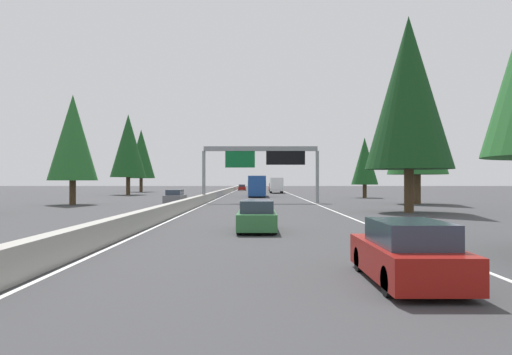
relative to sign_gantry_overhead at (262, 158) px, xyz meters
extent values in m
plane|color=#38383A|center=(8.87, 6.04, -4.87)|extent=(320.00, 320.00, 0.00)
cube|color=#9E9B93|center=(28.87, 6.34, -4.42)|extent=(180.00, 0.56, 0.90)
cube|color=silver|center=(18.87, -5.48, -4.86)|extent=(160.00, 0.16, 0.01)
cube|color=silver|center=(18.87, 5.79, -4.86)|extent=(160.00, 0.16, 0.01)
cylinder|color=gray|center=(0.04, 6.34, -2.06)|extent=(0.36, 0.36, 5.62)
cylinder|color=gray|center=(0.04, -5.98, -2.06)|extent=(0.36, 0.36, 5.62)
cube|color=gray|center=(0.04, 0.18, 1.00)|extent=(0.50, 12.32, 0.50)
cube|color=#0C602D|center=(-0.11, 2.40, -0.10)|extent=(0.12, 3.20, 1.90)
cube|color=black|center=(-0.11, -2.53, 0.00)|extent=(0.16, 4.20, 1.50)
cube|color=maroon|center=(-41.11, -2.98, -4.34)|extent=(4.40, 1.80, 0.76)
cube|color=#2D3847|center=(-41.33, -2.98, -3.68)|extent=(2.46, 1.51, 0.56)
cylinder|color=black|center=(-39.70, -2.19, -4.55)|extent=(0.64, 0.22, 0.64)
cylinder|color=black|center=(-39.70, -3.77, -4.55)|extent=(0.64, 0.22, 0.64)
cylinder|color=black|center=(-42.52, -2.19, -4.55)|extent=(0.64, 0.22, 0.64)
cylinder|color=black|center=(-42.52, -3.77, -4.55)|extent=(0.64, 0.22, 0.64)
cube|color=#2D6B38|center=(-29.48, 0.56, -4.34)|extent=(4.40, 1.80, 0.76)
cube|color=#2D3847|center=(-29.70, 0.56, -3.68)|extent=(2.46, 1.51, 0.56)
cylinder|color=black|center=(-28.07, 1.35, -4.55)|extent=(0.64, 0.22, 0.64)
cylinder|color=black|center=(-28.07, -0.23, -4.55)|extent=(0.64, 0.22, 0.64)
cylinder|color=black|center=(-30.89, 1.35, -4.55)|extent=(0.64, 0.22, 0.64)
cylinder|color=black|center=(-30.89, -0.23, -4.55)|extent=(0.64, 0.22, 0.64)
cube|color=#1E4793|center=(20.77, 0.57, -3.22)|extent=(11.50, 2.50, 2.90)
cube|color=#2D3847|center=(20.77, 0.57, -2.86)|extent=(11.04, 2.55, 0.84)
cylinder|color=black|center=(24.79, 1.67, -4.37)|extent=(1.00, 0.30, 1.00)
cylinder|color=black|center=(24.79, -0.53, -4.37)|extent=(1.00, 0.30, 1.00)
cylinder|color=black|center=(16.74, 1.67, -4.37)|extent=(1.00, 0.30, 1.00)
cylinder|color=black|center=(16.74, -0.53, -4.37)|extent=(1.00, 0.30, 1.00)
cube|color=red|center=(60.67, -3.19, -4.26)|extent=(5.60, 2.00, 0.70)
cube|color=red|center=(61.68, -3.19, -3.46)|extent=(2.24, 1.84, 0.90)
cube|color=#2D3847|center=(61.68, -3.19, -3.37)|extent=(2.02, 1.92, 0.41)
cylinder|color=black|center=(62.52, -2.33, -4.47)|extent=(0.80, 0.28, 0.80)
cylinder|color=black|center=(62.52, -4.05, -4.47)|extent=(0.80, 0.28, 0.80)
cylinder|color=black|center=(58.83, -2.33, -4.47)|extent=(0.80, 0.28, 0.80)
cylinder|color=black|center=(58.83, -4.05, -4.47)|extent=(0.80, 0.28, 0.80)
cube|color=white|center=(40.38, -3.13, -3.17)|extent=(6.12, 2.40, 2.50)
cube|color=silver|center=(44.63, -3.13, -3.47)|extent=(2.38, 2.30, 1.90)
cylinder|color=black|center=(44.46, -2.07, -4.42)|extent=(0.90, 0.28, 0.90)
cylinder|color=black|center=(44.46, -4.19, -4.42)|extent=(0.90, 0.28, 0.90)
cylinder|color=black|center=(38.68, -2.07, -4.42)|extent=(0.90, 0.28, 0.90)
cylinder|color=black|center=(38.68, -4.19, -4.42)|extent=(0.90, 0.28, 0.90)
cube|color=#2D6B38|center=(44.79, 0.68, -3.90)|extent=(5.00, 1.95, 1.44)
cube|color=#2D3847|center=(42.49, 0.68, -3.65)|extent=(0.08, 1.48, 0.56)
cylinder|color=black|center=(46.49, 1.53, -4.52)|extent=(0.70, 0.24, 0.70)
cylinder|color=black|center=(46.49, -0.18, -4.52)|extent=(0.70, 0.24, 0.70)
cylinder|color=black|center=(43.09, 1.53, -4.52)|extent=(0.70, 0.24, 0.70)
cylinder|color=black|center=(43.09, -0.18, -4.52)|extent=(0.70, 0.24, 0.70)
cube|color=maroon|center=(67.28, 4.29, -4.34)|extent=(4.40, 1.80, 0.76)
cube|color=#2D3847|center=(67.06, 4.29, -3.68)|extent=(2.46, 1.51, 0.56)
cylinder|color=black|center=(68.68, 5.08, -4.55)|extent=(0.64, 0.22, 0.64)
cylinder|color=black|center=(68.68, 3.50, -4.55)|extent=(0.64, 0.22, 0.64)
cylinder|color=black|center=(65.87, 5.08, -4.55)|extent=(0.64, 0.22, 0.64)
cylinder|color=black|center=(65.87, 3.50, -4.55)|extent=(0.64, 0.22, 0.64)
cube|color=slate|center=(-2.17, 9.07, -4.34)|extent=(4.40, 1.80, 0.76)
cube|color=#2D3847|center=(-2.39, 9.07, -3.68)|extent=(2.46, 1.51, 0.56)
cylinder|color=black|center=(-0.77, 9.86, -4.55)|extent=(0.64, 0.22, 0.64)
cylinder|color=black|center=(-0.77, 8.28, -4.55)|extent=(0.64, 0.22, 0.64)
cylinder|color=black|center=(-3.58, 9.86, -4.55)|extent=(0.64, 0.22, 0.64)
cylinder|color=black|center=(-3.58, 8.28, -4.55)|extent=(0.64, 0.22, 0.64)
cylinder|color=#4C3823|center=(-15.93, -10.91, -3.24)|extent=(0.72, 0.72, 3.27)
cone|color=#143D19|center=(-15.93, -10.91, 4.20)|extent=(6.54, 6.54, 11.60)
cylinder|color=#4C3823|center=(-2.64, -15.93, -3.35)|extent=(0.69, 0.69, 3.05)
cone|color=#236028|center=(-2.64, -15.93, 3.58)|extent=(6.10, 6.10, 10.81)
cylinder|color=#4C3823|center=(15.47, -14.54, -3.94)|extent=(0.56, 0.56, 1.86)
cone|color=#194C1E|center=(15.47, -14.54, 0.29)|extent=(3.72, 3.72, 6.60)
cylinder|color=#4C3823|center=(-4.17, 18.98, -3.66)|extent=(0.62, 0.62, 2.43)
cone|color=#236028|center=(-4.17, 18.98, 1.85)|extent=(4.85, 4.85, 8.60)
cylinder|color=#4C3823|center=(29.36, 22.38, -3.37)|extent=(0.69, 0.69, 3.00)
cone|color=#194C1E|center=(29.36, 22.38, 3.46)|extent=(6.01, 6.01, 10.65)
cylinder|color=#4C3823|center=(51.16, 25.41, -3.40)|extent=(0.68, 0.68, 2.94)
cone|color=#194C1E|center=(51.16, 25.41, 3.29)|extent=(5.89, 5.89, 10.44)
camera|label=1|loc=(-52.54, 0.54, -2.48)|focal=34.07mm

